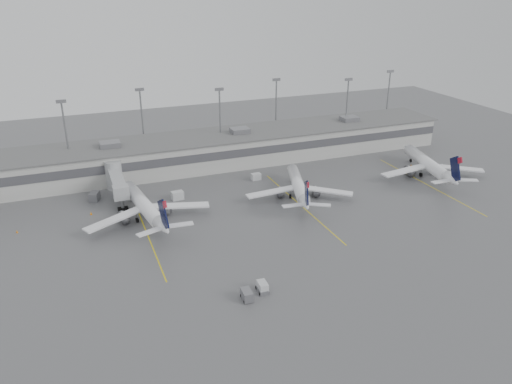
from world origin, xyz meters
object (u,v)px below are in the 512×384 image
object	(u,v)px
jet_mid_left	(145,206)
baggage_tug	(262,288)
jet_mid_right	(299,186)
jet_far_right	(429,164)

from	to	relation	value
jet_mid_left	baggage_tug	world-z (taller)	jet_mid_left
jet_mid_left	jet_mid_right	distance (m)	35.47
jet_far_right	jet_mid_right	bearing A→B (deg)	-165.80
jet_mid_left	jet_far_right	size ratio (longest dim) A/B	1.00
jet_mid_right	baggage_tug	distance (m)	39.73
baggage_tug	jet_far_right	bearing A→B (deg)	31.87
jet_mid_right	jet_far_right	xyz separation A→B (m)	(37.76, 0.46, 0.28)
jet_mid_left	baggage_tug	distance (m)	36.44
jet_far_right	baggage_tug	xyz separation A→B (m)	(-60.10, -33.24, -2.44)
jet_mid_left	jet_far_right	distance (m)	73.21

